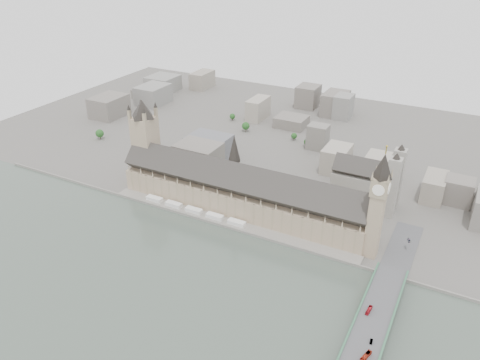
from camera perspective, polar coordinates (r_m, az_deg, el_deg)
The scene contains 17 objects.
ground at distance 473.57m, azimuth -1.09°, elevation -4.90°, with size 900.00×900.00×0.00m, color #595651.
river_thames at distance 369.79m, azimuth -14.08°, elevation -17.11°, with size 600.00×600.00×0.00m, color #424E45.
embankment_wall at distance 461.84m, azimuth -1.99°, elevation -5.63°, with size 600.00×1.50×3.00m, color slate.
river_terrace at distance 467.55m, azimuth -1.54°, elevation -5.23°, with size 270.00×15.00×2.00m, color slate.
terrace_tents at distance 484.25m, azimuth -5.66°, elevation -3.68°, with size 118.00×7.00×4.00m.
palace_of_westminster at distance 476.67m, azimuth 0.02°, elevation -1.47°, with size 265.00×40.73×55.44m.
elizabeth_tower at distance 411.20m, azimuth 16.52°, elevation -2.22°, with size 17.00×17.00×107.50m.
victoria_tower at distance 528.99m, azimuth -11.47°, elevation 4.96°, with size 30.00×30.00×100.00m.
central_tower at distance 469.70m, azimuth -0.70°, elevation 2.89°, with size 13.00×13.00×48.00m.
westminster_bridge at distance 363.34m, azimuth 15.63°, elevation -17.22°, with size 25.00×325.00×10.25m, color #474749.
westminster_abbey at distance 506.45m, azimuth 15.28°, elevation -0.35°, with size 68.00×36.00×64.00m.
city_skyline_inland at distance 667.30m, azimuth 9.14°, elevation 6.70°, with size 720.00×360.00×38.00m, color gray, non-canonical shape.
park_trees at distance 519.40m, azimuth 1.12°, elevation -0.74°, with size 110.00×30.00×15.00m, color #194518, non-canonical shape.
red_bus_north at distance 368.33m, azimuth 15.44°, elevation -15.04°, with size 2.35×10.03×2.79m, color #AC131E.
red_bus_south at distance 336.75m, azimuth 15.10°, elevation -20.01°, with size 2.61×11.17×3.11m, color #B72B16.
car_silver at distance 347.54m, azimuth 15.71°, elevation -18.41°, with size 1.65×4.73×1.56m, color gray.
car_approach at distance 451.35m, azimuth 19.91°, elevation -6.96°, with size 2.29×5.64×1.64m, color gray.
Camera 1 is at (193.51, -347.72, 256.73)m, focal length 35.00 mm.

